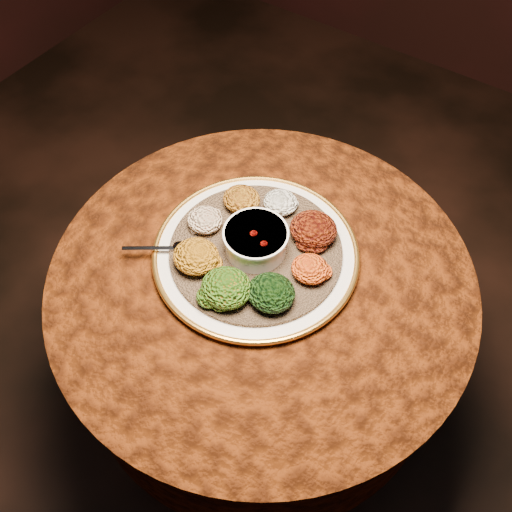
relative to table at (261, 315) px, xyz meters
The scene contains 13 objects.
table is the anchor object (origin of this frame).
platter 0.20m from the table, 139.07° to the left, with size 0.52×0.52×0.02m.
injera 0.21m from the table, 139.07° to the left, with size 0.39×0.39×0.01m, color brown.
stew_bowl 0.25m from the table, 139.07° to the left, with size 0.14×0.14×0.06m.
spoon 0.29m from the table, 160.14° to the right, with size 0.14×0.10×0.01m.
portion_ayib 0.29m from the table, 109.68° to the left, with size 0.08×0.08×0.04m, color white.
portion_kitfo 0.28m from the table, 70.89° to the left, with size 0.11×0.10×0.05m, color black.
portion_tikil 0.25m from the table, 24.28° to the left, with size 0.08×0.08×0.04m, color #C07910.
portion_gomen 0.25m from the table, 42.81° to the right, with size 0.10×0.10×0.05m, color black.
portion_mixveg 0.26m from the table, 102.37° to the right, with size 0.11×0.10×0.05m, color #A9450A.
portion_kik 0.27m from the table, 150.44° to the right, with size 0.10×0.10×0.05m, color #A8630E.
portion_timatim 0.29m from the table, behind, with size 0.08×0.08×0.04m, color maroon.
portion_shiro 0.30m from the table, 138.73° to the left, with size 0.09×0.08×0.04m, color #A26513.
Camera 1 is at (0.39, -0.60, 1.79)m, focal length 40.00 mm.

